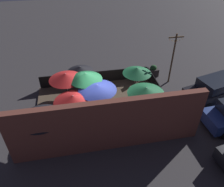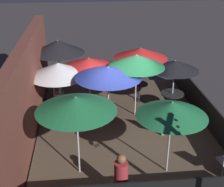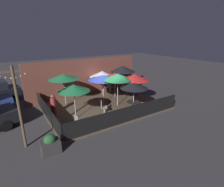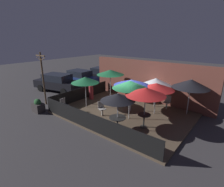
# 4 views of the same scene
# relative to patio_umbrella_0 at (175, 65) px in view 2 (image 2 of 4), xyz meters

# --- Properties ---
(ground_plane) EXTENTS (60.00, 60.00, 0.00)m
(ground_plane) POSITION_rel_patio_umbrella_0_xyz_m (-1.04, 2.02, -1.96)
(ground_plane) COLOR #383538
(patio_deck) EXTENTS (8.27, 6.00, 0.12)m
(patio_deck) POSITION_rel_patio_umbrella_0_xyz_m (-1.04, 2.02, -1.90)
(patio_deck) COLOR brown
(patio_deck) RESTS_ON ground_plane
(building_wall) EXTENTS (9.87, 0.36, 3.16)m
(building_wall) POSITION_rel_patio_umbrella_0_xyz_m (-1.04, 5.25, -0.38)
(building_wall) COLOR brown
(building_wall) RESTS_ON ground_plane
(fence_front) EXTENTS (8.07, 0.05, 0.95)m
(fence_front) POSITION_rel_patio_umbrella_0_xyz_m (-1.04, -0.93, -1.37)
(fence_front) COLOR black
(fence_front) RESTS_ON patio_deck
(patio_umbrella_0) EXTENTS (1.80, 1.80, 2.03)m
(patio_umbrella_0) POSITION_rel_patio_umbrella_0_xyz_m (0.00, 0.00, 0.00)
(patio_umbrella_0) COLOR #B2B2B7
(patio_umbrella_0) RESTS_ON patio_deck
(patio_umbrella_1) EXTENTS (2.14, 2.14, 2.26)m
(patio_umbrella_1) POSITION_rel_patio_umbrella_0_xyz_m (0.96, 1.12, 0.21)
(patio_umbrella_1) COLOR #B2B2B7
(patio_umbrella_1) RESTS_ON patio_deck
(patio_umbrella_2) EXTENTS (2.25, 2.25, 2.30)m
(patio_umbrella_2) POSITION_rel_patio_umbrella_0_xyz_m (2.28, 4.41, 0.18)
(patio_umbrella_2) COLOR #B2B2B7
(patio_umbrella_2) RESTS_ON patio_deck
(patio_umbrella_3) EXTENTS (2.24, 2.24, 2.03)m
(patio_umbrella_3) POSITION_rel_patio_umbrella_0_xyz_m (0.62, 3.16, -0.01)
(patio_umbrella_3) COLOR #B2B2B7
(patio_umbrella_3) RESTS_ON patio_deck
(patio_umbrella_4) EXTENTS (1.90, 1.90, 2.18)m
(patio_umbrella_4) POSITION_rel_patio_umbrella_0_xyz_m (-3.64, 1.14, 0.13)
(patio_umbrella_4) COLOR #B2B2B7
(patio_umbrella_4) RESTS_ON patio_deck
(patio_umbrella_5) EXTENTS (2.04, 2.04, 2.38)m
(patio_umbrella_5) POSITION_rel_patio_umbrella_0_xyz_m (-0.26, 1.49, 0.31)
(patio_umbrella_5) COLOR #B2B2B7
(patio_umbrella_5) RESTS_ON patio_deck
(patio_umbrella_6) EXTENTS (2.12, 2.12, 2.35)m
(patio_umbrella_6) POSITION_rel_patio_umbrella_0_xyz_m (-3.45, 3.60, 0.31)
(patio_umbrella_6) COLOR #B2B2B7
(patio_umbrella_6) RESTS_ON patio_deck
(patio_umbrella_7) EXTENTS (2.15, 2.15, 2.07)m
(patio_umbrella_7) POSITION_rel_patio_umbrella_0_xyz_m (0.06, 4.27, -0.02)
(patio_umbrella_7) COLOR #B2B2B7
(patio_umbrella_7) RESTS_ON patio_deck
(patio_umbrella_8) EXTENTS (2.29, 2.29, 2.16)m
(patio_umbrella_8) POSITION_rel_patio_umbrella_0_xyz_m (-0.82, 2.55, 0.13)
(patio_umbrella_8) COLOR #B2B2B7
(patio_umbrella_8) RESTS_ON patio_deck
(dining_table_0) EXTENTS (0.89, 0.89, 0.72)m
(dining_table_0) POSITION_rel_patio_umbrella_0_xyz_m (0.00, 0.00, -1.28)
(dining_table_0) COLOR black
(dining_table_0) RESTS_ON patio_deck
(dining_table_1) EXTENTS (0.70, 0.70, 0.76)m
(dining_table_1) POSITION_rel_patio_umbrella_0_xyz_m (0.96, 1.12, -1.26)
(dining_table_1) COLOR black
(dining_table_1) RESTS_ON patio_deck
(patio_chair_0) EXTENTS (0.53, 0.53, 0.91)m
(patio_chair_0) POSITION_rel_patio_umbrella_0_xyz_m (-1.87, 0.81, -1.35)
(patio_chair_0) COLOR gray
(patio_chair_0) RESTS_ON patio_deck
(patio_chair_2) EXTENTS (0.40, 0.40, 0.93)m
(patio_chair_2) POSITION_rel_patio_umbrella_0_xyz_m (0.92, 4.46, -1.33)
(patio_chair_2) COLOR gray
(patio_chair_2) RESTS_ON patio_deck
(patron_0) EXTENTS (0.43, 0.43, 1.32)m
(patron_0) POSITION_rel_patio_umbrella_0_xyz_m (-4.58, 2.57, -1.24)
(patron_0) COLOR maroon
(patron_0) RESTS_ON patio_deck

